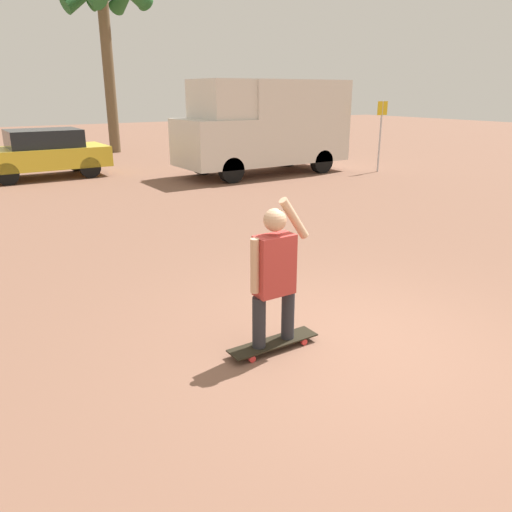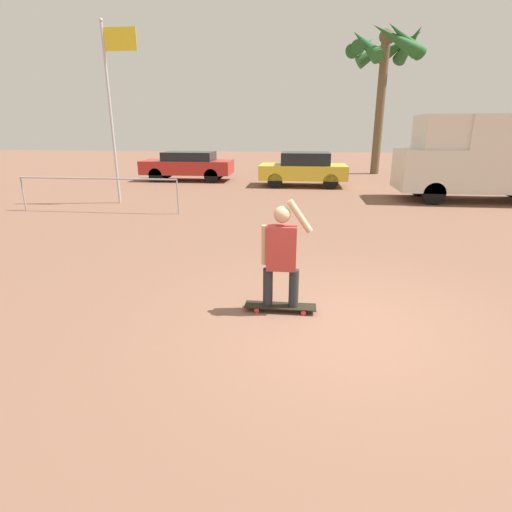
{
  "view_description": "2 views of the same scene",
  "coord_description": "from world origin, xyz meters",
  "px_view_note": "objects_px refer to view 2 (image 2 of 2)",
  "views": [
    {
      "loc": [
        -3.58,
        -3.5,
        2.64
      ],
      "look_at": [
        -0.63,
        1.04,
        0.84
      ],
      "focal_mm": 35.0,
      "sensor_mm": 36.0,
      "label": 1
    },
    {
      "loc": [
        -0.57,
        -4.91,
        2.56
      ],
      "look_at": [
        -1.21,
        0.7,
        0.73
      ],
      "focal_mm": 28.0,
      "sensor_mm": 36.0,
      "label": 2
    }
  ],
  "objects_px": {
    "skateboard": "(280,306)",
    "parked_car_red": "(188,165)",
    "person_skateboarder": "(281,251)",
    "flagpole": "(113,98)",
    "camper_van": "(486,155)",
    "parked_car_yellow": "(304,168)",
    "palm_tree_near_van": "(384,51)"
  },
  "relations": [
    {
      "from": "palm_tree_near_van",
      "to": "flagpole",
      "type": "height_order",
      "value": "palm_tree_near_van"
    },
    {
      "from": "skateboard",
      "to": "camper_van",
      "type": "relative_size",
      "value": 0.18
    },
    {
      "from": "parked_car_yellow",
      "to": "flagpole",
      "type": "height_order",
      "value": "flagpole"
    },
    {
      "from": "parked_car_yellow",
      "to": "flagpole",
      "type": "xyz_separation_m",
      "value": [
        -6.32,
        -5.05,
        2.67
      ]
    },
    {
      "from": "person_skateboarder",
      "to": "parked_car_yellow",
      "type": "height_order",
      "value": "person_skateboarder"
    },
    {
      "from": "skateboard",
      "to": "camper_van",
      "type": "xyz_separation_m",
      "value": [
        6.67,
        10.01,
        1.54
      ]
    },
    {
      "from": "parked_car_red",
      "to": "camper_van",
      "type": "bearing_deg",
      "value": -20.22
    },
    {
      "from": "skateboard",
      "to": "parked_car_red",
      "type": "distance_m",
      "value": 15.48
    },
    {
      "from": "camper_van",
      "to": "parked_car_red",
      "type": "bearing_deg",
      "value": 159.78
    },
    {
      "from": "parked_car_red",
      "to": "person_skateboarder",
      "type": "bearing_deg",
      "value": -69.4
    },
    {
      "from": "skateboard",
      "to": "parked_car_red",
      "type": "bearing_deg",
      "value": 110.6
    },
    {
      "from": "parked_car_red",
      "to": "palm_tree_near_van",
      "type": "bearing_deg",
      "value": 23.89
    },
    {
      "from": "parked_car_yellow",
      "to": "parked_car_red",
      "type": "bearing_deg",
      "value": 167.14
    },
    {
      "from": "parked_car_red",
      "to": "flagpole",
      "type": "bearing_deg",
      "value": -95.19
    },
    {
      "from": "camper_van",
      "to": "flagpole",
      "type": "relative_size",
      "value": 0.98
    },
    {
      "from": "skateboard",
      "to": "camper_van",
      "type": "height_order",
      "value": "camper_van"
    },
    {
      "from": "parked_car_yellow",
      "to": "camper_van",
      "type": "bearing_deg",
      "value": -26.32
    },
    {
      "from": "skateboard",
      "to": "parked_car_red",
      "type": "xyz_separation_m",
      "value": [
        -5.44,
        14.47,
        0.69
      ]
    },
    {
      "from": "parked_car_red",
      "to": "parked_car_yellow",
      "type": "bearing_deg",
      "value": -12.86
    },
    {
      "from": "flagpole",
      "to": "parked_car_red",
      "type": "bearing_deg",
      "value": 84.81
    },
    {
      "from": "palm_tree_near_van",
      "to": "flagpole",
      "type": "bearing_deg",
      "value": -134.07
    },
    {
      "from": "skateboard",
      "to": "person_skateboarder",
      "type": "height_order",
      "value": "person_skateboarder"
    },
    {
      "from": "camper_van",
      "to": "parked_car_red",
      "type": "xyz_separation_m",
      "value": [
        -12.11,
        4.46,
        -0.85
      ]
    },
    {
      "from": "parked_car_yellow",
      "to": "person_skateboarder",
      "type": "bearing_deg",
      "value": -91.32
    },
    {
      "from": "camper_van",
      "to": "parked_car_yellow",
      "type": "bearing_deg",
      "value": 153.68
    },
    {
      "from": "parked_car_red",
      "to": "palm_tree_near_van",
      "type": "height_order",
      "value": "palm_tree_near_van"
    },
    {
      "from": "skateboard",
      "to": "person_skateboarder",
      "type": "distance_m",
      "value": 0.84
    },
    {
      "from": "skateboard",
      "to": "flagpole",
      "type": "distance_m",
      "value": 10.65
    },
    {
      "from": "person_skateboarder",
      "to": "parked_car_yellow",
      "type": "bearing_deg",
      "value": 88.68
    },
    {
      "from": "person_skateboarder",
      "to": "flagpole",
      "type": "bearing_deg",
      "value": 126.58
    },
    {
      "from": "person_skateboarder",
      "to": "flagpole",
      "type": "distance_m",
      "value": 10.42
    },
    {
      "from": "camper_van",
      "to": "parked_car_red",
      "type": "distance_m",
      "value": 12.93
    }
  ]
}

